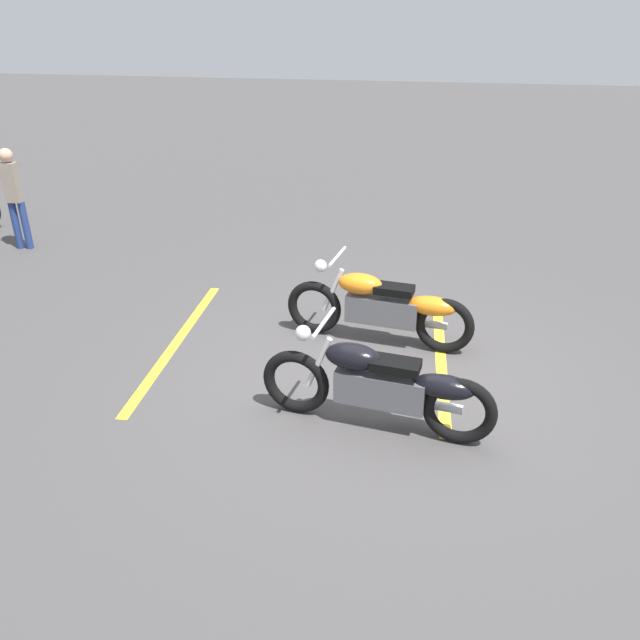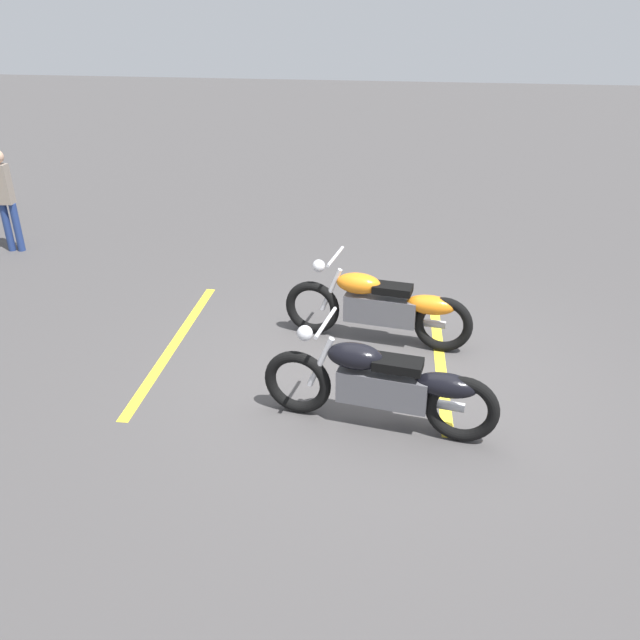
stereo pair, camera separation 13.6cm
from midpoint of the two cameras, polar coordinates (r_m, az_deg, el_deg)
ground_plane at (r=6.85m, az=4.64°, el=-5.26°), size 60.00×60.00×0.00m
motorcycle_bright_foreground at (r=7.38m, az=5.00°, el=1.22°), size 2.23×0.62×1.04m
motorcycle_dark_foreground at (r=5.88m, az=5.07°, el=-5.79°), size 2.22×0.62×1.04m
bystander_near_row at (r=11.32m, az=-26.73°, el=9.92°), size 0.27×0.21×1.62m
parking_stripe_near at (r=7.42m, az=10.13°, el=-2.95°), size 0.28×3.20×0.01m
parking_stripe_mid at (r=7.72m, az=-13.40°, el=-2.04°), size 0.28×3.20×0.01m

